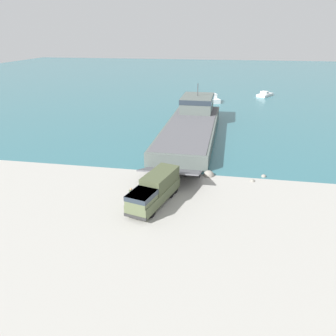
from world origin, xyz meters
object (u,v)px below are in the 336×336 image
(soldier_on_ramp, at_px, (131,195))
(landing_craft, at_px, (192,122))
(military_truck, at_px, (155,190))
(moored_boat_a, at_px, (265,94))
(moored_boat_b, at_px, (212,99))
(mooring_bollard, at_px, (200,174))

(soldier_on_ramp, bearing_deg, landing_craft, -150.86)
(military_truck, distance_m, moored_boat_a, 67.75)
(soldier_on_ramp, distance_m, moored_boat_b, 55.31)
(military_truck, relative_size, moored_boat_a, 1.38)
(mooring_bollard, bearing_deg, military_truck, -118.59)
(landing_craft, distance_m, mooring_bollard, 19.93)
(landing_craft, height_order, soldier_on_ramp, landing_craft)
(soldier_on_ramp, relative_size, moored_boat_b, 0.30)
(landing_craft, bearing_deg, moored_boat_a, 67.84)
(moored_boat_b, distance_m, mooring_bollard, 47.08)
(soldier_on_ramp, distance_m, moored_boat_a, 68.82)
(moored_boat_a, relative_size, mooring_bollard, 7.21)
(landing_craft, xyz_separation_m, military_truck, (-0.95, -27.16, -0.20))
(moored_boat_a, relative_size, moored_boat_b, 1.05)
(landing_craft, relative_size, moored_boat_b, 6.18)
(moored_boat_a, xyz_separation_m, moored_boat_b, (-14.00, -10.97, 0.28))
(moored_boat_b, bearing_deg, military_truck, -120.47)
(moored_boat_a, bearing_deg, landing_craft, -83.20)
(moored_boat_b, bearing_deg, soldier_on_ramp, -122.92)
(moored_boat_a, bearing_deg, moored_boat_b, -112.34)
(soldier_on_ramp, distance_m, mooring_bollard, 10.29)
(soldier_on_ramp, bearing_deg, mooring_bollard, 176.86)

